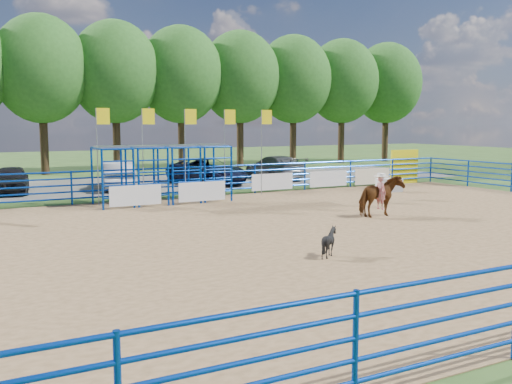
% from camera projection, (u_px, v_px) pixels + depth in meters
% --- Properties ---
extents(ground, '(120.00, 120.00, 0.00)m').
position_uv_depth(ground, '(314.00, 231.00, 18.83)').
color(ground, '#406227').
rests_on(ground, ground).
extents(arena_dirt, '(30.00, 20.00, 0.02)m').
position_uv_depth(arena_dirt, '(314.00, 231.00, 18.83)').
color(arena_dirt, '#9E7A4F').
rests_on(arena_dirt, ground).
extents(gravel_strip, '(40.00, 10.00, 0.01)m').
position_uv_depth(gravel_strip, '(156.00, 183.00, 33.78)').
color(gravel_strip, gray).
rests_on(gravel_strip, ground).
extents(announcer_table, '(1.40, 0.96, 0.68)m').
position_uv_depth(announcer_table, '(389.00, 185.00, 29.53)').
color(announcer_table, silver).
rests_on(announcer_table, arena_dirt).
extents(horse_and_rider, '(1.92, 1.03, 2.30)m').
position_uv_depth(horse_and_rider, '(381.00, 195.00, 21.56)').
color(horse_and_rider, '#5D3212').
rests_on(horse_and_rider, arena_dirt).
extents(calf, '(0.79, 0.72, 0.80)m').
position_uv_depth(calf, '(329.00, 242.00, 15.16)').
color(calf, black).
rests_on(calf, arena_dirt).
extents(car_a, '(2.14, 4.29, 1.40)m').
position_uv_depth(car_a, '(11.00, 180.00, 28.85)').
color(car_a, black).
rests_on(car_a, gravel_strip).
extents(car_b, '(2.39, 4.78, 1.51)m').
position_uv_depth(car_b, '(118.00, 175.00, 30.77)').
color(car_b, gray).
rests_on(car_b, gravel_strip).
extents(car_c, '(3.97, 5.88, 1.50)m').
position_uv_depth(car_c, '(207.00, 171.00, 33.26)').
color(car_c, black).
rests_on(car_c, gravel_strip).
extents(car_d, '(2.13, 5.15, 1.49)m').
position_uv_depth(car_d, '(275.00, 167.00, 36.25)').
color(car_d, '#5E5D60').
rests_on(car_d, gravel_strip).
extents(perimeter_fence, '(30.10, 20.10, 1.50)m').
position_uv_depth(perimeter_fence, '(314.00, 209.00, 18.74)').
color(perimeter_fence, '#07359E').
rests_on(perimeter_fence, ground).
extents(chute_assembly, '(19.32, 2.41, 4.20)m').
position_uv_depth(chute_assembly, '(170.00, 175.00, 25.58)').
color(chute_assembly, '#07359E').
rests_on(chute_assembly, ground).
extents(treeline, '(56.40, 6.40, 11.24)m').
position_uv_depth(treeline, '(115.00, 67.00, 40.79)').
color(treeline, '#3F2B19').
rests_on(treeline, ground).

